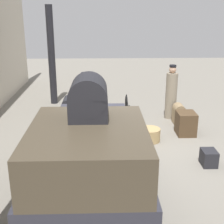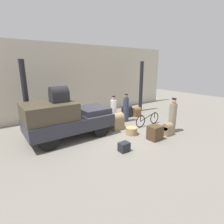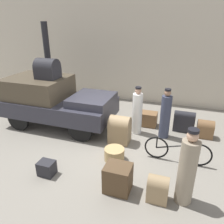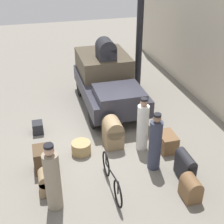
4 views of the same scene
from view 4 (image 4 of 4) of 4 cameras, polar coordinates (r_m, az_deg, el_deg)
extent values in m
plane|color=gray|center=(9.55, -1.48, -4.55)|extent=(30.00, 30.00, 0.00)
cylinder|color=black|center=(12.24, 4.96, 12.21)|extent=(0.25, 0.25, 3.46)
cylinder|color=black|center=(10.31, 5.71, 0.65)|extent=(0.80, 0.12, 0.80)
cylinder|color=black|center=(9.89, -3.66, -0.60)|extent=(0.80, 0.12, 0.80)
cylinder|color=black|center=(12.28, 1.97, 5.72)|extent=(0.80, 0.12, 0.80)
cylinder|color=black|center=(11.93, -5.98, 4.83)|extent=(0.80, 0.12, 0.80)
cube|color=#2D2D38|center=(10.92, -0.56, 4.30)|extent=(3.75, 1.88, 0.56)
cube|color=#473D2D|center=(11.43, -1.66, 8.92)|extent=(2.06, 1.73, 0.71)
cube|color=#2D2D38|center=(9.69, 1.25, 3.49)|extent=(1.31, 1.46, 0.25)
torus|color=black|center=(7.21, 1.09, -14.72)|extent=(0.65, 0.04, 0.65)
torus|color=black|center=(7.99, -1.10, -9.45)|extent=(0.65, 0.04, 0.65)
cylinder|color=black|center=(7.49, -0.08, -11.04)|extent=(1.10, 0.04, 0.35)
cylinder|color=black|center=(7.89, -1.11, -8.51)|extent=(0.04, 0.04, 0.33)
cylinder|color=black|center=(7.08, 1.10, -13.67)|extent=(0.04, 0.04, 0.36)
cylinder|color=tan|center=(8.84, -5.67, -6.51)|extent=(0.54, 0.54, 0.34)
cylinder|color=gray|center=(7.02, -10.76, -12.41)|extent=(0.35, 0.35, 1.44)
sphere|color=tan|center=(6.50, -11.44, -6.93)|extent=(0.22, 0.22, 0.22)
cylinder|color=black|center=(6.43, -11.54, -6.13)|extent=(0.21, 0.21, 0.06)
cylinder|color=white|center=(8.75, 5.60, -2.86)|extent=(0.32, 0.32, 1.37)
sphere|color=tan|center=(8.36, 5.86, 1.69)|extent=(0.20, 0.20, 0.20)
cylinder|color=black|center=(8.31, 5.90, 2.32)|extent=(0.19, 0.19, 0.06)
cylinder|color=#33384C|center=(8.06, 7.86, -6.08)|extent=(0.32, 0.32, 1.39)
sphere|color=#936B51|center=(7.63, 8.27, -1.21)|extent=(0.20, 0.20, 0.20)
cylinder|color=black|center=(7.58, 8.32, -0.54)|extent=(0.19, 0.19, 0.06)
cube|color=brown|center=(7.67, 14.15, -13.84)|extent=(0.50, 0.38, 0.39)
cylinder|color=brown|center=(7.54, 14.33, -12.75)|extent=(0.50, 0.38, 0.38)
cube|color=#4C3823|center=(8.35, -12.39, -8.38)|extent=(0.58, 0.50, 0.63)
cube|color=#937A56|center=(9.04, 0.16, -4.41)|extent=(0.62, 0.51, 0.61)
cylinder|color=#937A56|center=(8.87, 0.17, -2.78)|extent=(0.62, 0.51, 0.51)
cube|color=#937A56|center=(7.73, -11.94, -12.87)|extent=(0.43, 0.33, 0.43)
cylinder|color=#937A56|center=(7.59, -12.11, -11.65)|extent=(0.43, 0.33, 0.33)
cube|color=#232328|center=(9.92, -13.41, -2.79)|extent=(0.39, 0.32, 0.36)
cube|color=brown|center=(9.04, 9.99, -5.37)|extent=(0.67, 0.46, 0.49)
cube|color=#232328|center=(8.11, 13.19, -9.99)|extent=(0.68, 0.27, 0.59)
cylinder|color=#232328|center=(7.93, 13.43, -8.34)|extent=(0.68, 0.27, 0.27)
cube|color=#232328|center=(10.82, -1.10, 10.76)|extent=(0.72, 0.59, 0.37)
cylinder|color=#232328|center=(10.76, -1.11, 11.69)|extent=(0.72, 0.59, 0.59)
camera|label=1|loc=(14.94, -6.76, 21.55)|focal=50.00mm
camera|label=2|loc=(13.46, -36.88, 14.62)|focal=28.00mm
camera|label=3|loc=(6.91, -46.89, 4.84)|focal=35.00mm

